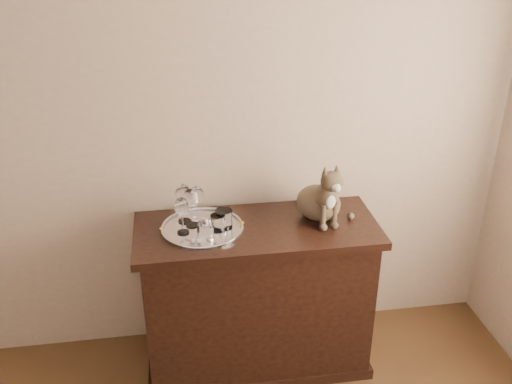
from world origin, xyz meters
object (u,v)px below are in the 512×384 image
wine_glass_d (191,207)px  tumbler_c (224,219)px  sideboard (257,297)px  tray (202,229)px  tumbler_b (205,231)px  wine_glass_c (182,215)px  tumbler_a (218,223)px  wine_glass_b (197,203)px  cat (319,188)px  wine_glass_a (184,203)px

wine_glass_d → tumbler_c: size_ratio=2.11×
sideboard → tray: (-0.27, 0.01, 0.43)m
tray → tumbler_b: 0.12m
wine_glass_c → tumbler_c: (0.20, 0.02, -0.05)m
tumbler_b → sideboard: bearing=20.2°
sideboard → tumbler_c: tumbler_c is taller
sideboard → tray: size_ratio=3.00×
wine_glass_d → sideboard: bearing=-8.8°
tray → wine_glass_d: (-0.05, 0.03, 0.10)m
wine_glass_d → tumbler_a: size_ratio=2.44×
wine_glass_b → wine_glass_d: 0.06m
tray → cat: bearing=3.6°
sideboard → wine_glass_b: bearing=160.6°
sideboard → wine_glass_d: wine_glass_d is taller
wine_glass_d → tumbler_b: (0.06, -0.14, -0.05)m
tray → wine_glass_d: wine_glass_d is taller
sideboard → wine_glass_b: (-0.28, 0.10, 0.53)m
wine_glass_a → wine_glass_d: bearing=-53.3°
wine_glass_b → tumbler_c: wine_glass_b is taller
wine_glass_d → cat: (0.63, 0.00, 0.06)m
sideboard → tumbler_c: (-0.16, 0.00, 0.48)m
wine_glass_c → cat: size_ratio=0.57×
wine_glass_c → wine_glass_d: (0.05, 0.06, 0.01)m
wine_glass_c → wine_glass_b: bearing=56.5°
tumbler_b → tumbler_a: bearing=50.0°
tray → tumbler_a: tumbler_a is taller
wine_glass_c → cat: (0.68, 0.07, 0.06)m
wine_glass_d → cat: cat is taller
wine_glass_a → cat: bearing=-3.7°
sideboard → tumbler_c: size_ratio=12.80×
sideboard → wine_glass_b: size_ratio=6.48×
wine_glass_a → tumbler_c: (0.19, -0.09, -0.05)m
cat → tumbler_b: bearing=-177.0°
wine_glass_c → tumbler_a: 0.17m
wine_glass_a → wine_glass_c: 0.11m
tumbler_a → tray: bearing=156.1°
sideboard → wine_glass_a: wine_glass_a is taller
wine_glass_d → tumbler_b: wine_glass_d is taller
wine_glass_d → cat: bearing=0.2°
sideboard → tumbler_b: (-0.26, -0.09, 0.48)m
wine_glass_a → sideboard: bearing=-15.2°
sideboard → wine_glass_c: size_ratio=6.41×
tumbler_b → cat: bearing=14.2°
wine_glass_c → cat: cat is taller
sideboard → wine_glass_c: 0.64m
sideboard → wine_glass_a: 0.64m
wine_glass_a → tumbler_a: bearing=-35.8°
cat → tray: bearing=172.3°
wine_glass_b → cat: (0.60, -0.05, 0.06)m
tumbler_c → wine_glass_d: bearing=163.3°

